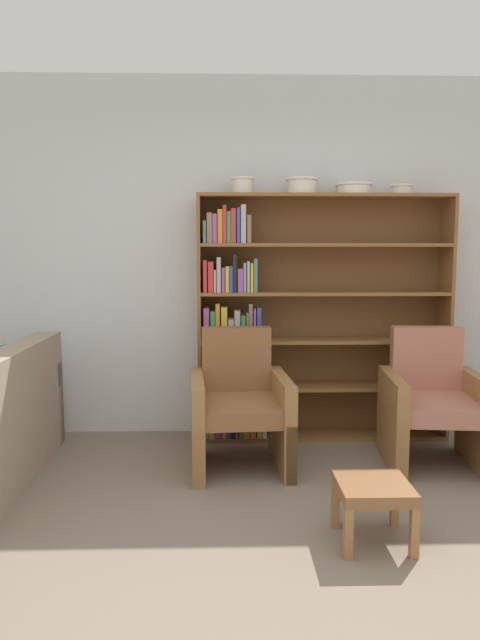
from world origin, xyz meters
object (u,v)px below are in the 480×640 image
(bookshelf, at_px, (296,324))
(armchair_cushioned, at_px, (433,405))
(bowl_copper, at_px, (402,189))
(bowl_stoneware, at_px, (243,185))
(armchair_leather, at_px, (239,407))
(bowl_olive, at_px, (302,185))
(bowl_sage, at_px, (354,188))
(footstool, at_px, (373,494))

(bookshelf, relative_size, armchair_cushioned, 2.10)
(bookshelf, bearing_deg, bowl_copper, -0.92)
(bookshelf, relative_size, bowl_stoneware, 10.97)
(armchair_leather, bearing_deg, bowl_olive, -133.72)
(bowl_stoneware, relative_size, bowl_copper, 1.02)
(bookshelf, bearing_deg, armchair_cushioned, -34.35)
(bowl_sage, distance_m, bowl_copper, 0.36)
(armchair_cushioned, bearing_deg, bowl_stoneware, -19.14)
(bowl_sage, distance_m, armchair_leather, 1.82)
(armchair_leather, distance_m, armchair_cushioned, 1.31)
(bowl_stoneware, distance_m, bowl_olive, 0.44)
(bookshelf, relative_size, bowl_olive, 7.80)
(bowl_sage, relative_size, armchair_leather, 0.31)
(bowl_olive, xyz_separation_m, bowl_copper, (0.75, 0.00, -0.02))
(bowl_stoneware, distance_m, footstool, 2.41)
(bowl_stoneware, bearing_deg, bowl_sage, 0.00)
(bowl_olive, bearing_deg, bowl_copper, 0.00)
(armchair_leather, bearing_deg, footstool, 116.86)
(bookshelf, xyz_separation_m, armchair_leather, (-0.45, -0.59, -0.48))
(armchair_leather, relative_size, footstool, 2.58)
(bowl_stoneware, height_order, bowl_copper, bowl_stoneware)
(bowl_copper, bearing_deg, armchair_cushioned, -81.97)
(bowl_sage, xyz_separation_m, armchair_cushioned, (0.44, -0.58, -1.50))
(bookshelf, distance_m, bowl_stoneware, 1.11)
(bookshelf, height_order, armchair_cushioned, bookshelf)
(bowl_olive, relative_size, bowl_copper, 1.43)
(bowl_copper, bearing_deg, footstool, -110.06)
(bowl_copper, height_order, armchair_leather, bowl_copper)
(bookshelf, distance_m, footstool, 1.77)
(bookshelf, distance_m, armchair_leather, 0.88)
(bowl_olive, distance_m, footstool, 2.34)
(bookshelf, relative_size, bowl_copper, 11.18)
(armchair_leather, xyz_separation_m, footstool, (0.63, -1.06, -0.15))
(armchair_cushioned, height_order, footstool, armchair_cushioned)
(bowl_olive, bearing_deg, armchair_cushioned, -34.81)
(armchair_leather, bearing_deg, armchair_cushioned, 176.14)
(bookshelf, xyz_separation_m, footstool, (0.18, -1.65, -0.63))
(bowl_olive, height_order, footstool, bowl_olive)
(bowl_olive, height_order, bowl_copper, bowl_olive)
(bookshelf, relative_size, bowl_sage, 6.84)
(bookshelf, xyz_separation_m, bowl_sage, (0.42, -0.01, 1.02))
(bowl_sage, xyz_separation_m, bowl_copper, (0.36, 0.00, -0.00))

